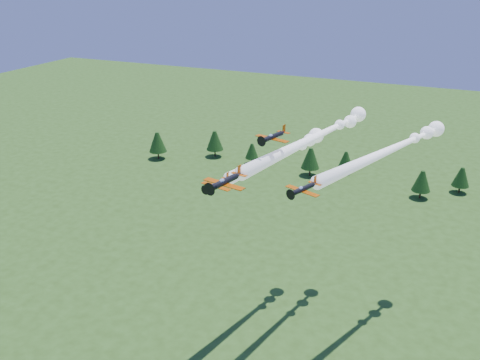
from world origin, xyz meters
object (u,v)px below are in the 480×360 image
at_px(plane_lead, 317,136).
at_px(plane_left, 287,151).
at_px(plane_slot, 273,137).
at_px(plane_right, 395,148).

height_order(plane_lead, plane_left, plane_lead).
relative_size(plane_left, plane_slot, 5.42).
height_order(plane_left, plane_right, plane_right).
xyz_separation_m(plane_lead, plane_right, (15.80, 4.01, -1.79)).
height_order(plane_lead, plane_right, plane_lead).
bearing_deg(plane_slot, plane_lead, 92.69).
bearing_deg(plane_lead, plane_right, 27.27).
relative_size(plane_lead, plane_left, 1.35).
xyz_separation_m(plane_right, plane_slot, (-19.68, -21.10, 6.09)).
height_order(plane_right, plane_slot, plane_slot).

